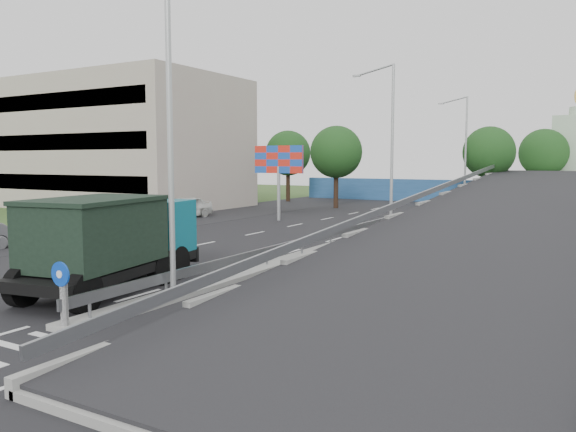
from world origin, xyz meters
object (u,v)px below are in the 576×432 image
Objects in this scene: sign_bollard at (63,294)px; parked_car_d at (131,216)px; billboard at (279,164)px; dump_truck at (113,238)px; lamp_post_mid at (389,138)px; parked_car_e at (184,207)px; lamp_post_far at (464,145)px; parked_car_c at (125,221)px; lamp_post_near at (165,115)px.

sign_bollard is 0.34× the size of parked_car_d.
dump_truck is at bearing -73.62° from billboard.
lamp_post_mid is at bearing 89.74° from sign_bollard.
dump_truck reaches higher than sign_bollard.
parked_car_e is (-13.62, 19.67, -0.94)m from dump_truck.
lamp_post_mid is 20.00m from lamp_post_far.
parked_car_c is at bearing -116.83° from lamp_post_far.
billboard is (-9.11, 2.00, -1.62)m from lamp_post_mid.
parked_car_d is at bearing -131.07° from billboard.
parked_car_e reaches higher than parked_car_c.
lamp_post_mid is 1.32× the size of dump_truck.
dump_truck is at bearing -97.88° from lamp_post_mid.
dump_truck is 1.53× the size of parked_car_c.
parked_car_d is at bearing -83.67° from parked_car_e.
billboard reaches higher than dump_truck.
dump_truck is (6.38, -21.71, -2.40)m from billboard.
billboard is 11.88m from parked_car_c.
sign_bollard is 27.53m from billboard.
lamp_post_near is 26.27m from parked_car_e.
parked_car_c is 1.00× the size of parked_car_e.
lamp_post_near is at bearing 88.36° from sign_bollard.
lamp_post_near reaches higher than dump_truck.
parked_car_c is at bearing 125.29° from dump_truck.
parked_car_c is at bearing 131.99° from sign_bollard.
lamp_post_far is at bearing 63.16° from billboard.
lamp_post_far is at bearing 90.00° from lamp_post_near.
lamp_post_mid is 2.02× the size of parked_car_c.
sign_bollard is at bearing -90.26° from lamp_post_mid.
lamp_post_far is at bearing 53.49° from parked_car_e.
billboard is at bearing 96.84° from dump_truck.
parked_car_e is (-16.24, 23.78, -0.19)m from sign_bollard.
sign_bollard reaches higher than parked_car_d.
parked_car_d is at bearing 124.22° from dump_truck.
sign_bollard is 6.12m from lamp_post_near.
lamp_post_far is at bearing 55.18° from parked_car_d.
parked_car_e is (-0.37, 5.84, 0.13)m from parked_car_d.
lamp_post_far is 40.01m from dump_truck.
parked_car_e is (-2.11, 8.10, 0.15)m from parked_car_c.
parked_car_c is at bearing -116.80° from billboard.
sign_bollard is 28.80m from parked_car_e.
parked_car_e is at bearing -179.86° from lamp_post_mid.
lamp_post_mid is at bearing -90.00° from lamp_post_far.
lamp_post_near is at bearing -44.61° from parked_car_d.
dump_truck is (-2.73, -39.71, -4.03)m from lamp_post_far.
parked_car_d is (-15.97, 14.12, -5.09)m from lamp_post_near.
lamp_post_mid is at bearing 72.58° from dump_truck.
lamp_post_mid is 1.83× the size of billboard.
lamp_post_far reaches higher than dump_truck.
billboard reaches higher than sign_bollard.
lamp_post_far is at bearing 76.53° from dump_truck.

